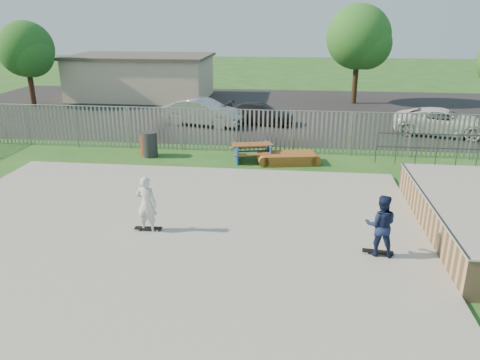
# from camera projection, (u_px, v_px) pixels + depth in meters

# --- Properties ---
(ground) EXTENTS (120.00, 120.00, 0.00)m
(ground) POSITION_uv_depth(u_px,v_px,m) (165.00, 236.00, 13.65)
(ground) COLOR #25581E
(ground) RESTS_ON ground
(concrete_slab) EXTENTS (15.00, 12.00, 0.15)m
(concrete_slab) POSITION_uv_depth(u_px,v_px,m) (165.00, 233.00, 13.63)
(concrete_slab) COLOR #9B9B96
(concrete_slab) RESTS_ON ground
(fence) EXTENTS (26.04, 16.02, 2.00)m
(fence) POSITION_uv_depth(u_px,v_px,m) (222.00, 158.00, 17.50)
(fence) COLOR gray
(fence) RESTS_ON ground
(picnic_table) EXTENTS (2.06, 1.83, 0.74)m
(picnic_table) POSITION_uv_depth(u_px,v_px,m) (252.00, 152.00, 20.57)
(picnic_table) COLOR brown
(picnic_table) RESTS_ON ground
(funbox) EXTENTS (2.38, 1.49, 0.44)m
(funbox) POSITION_uv_depth(u_px,v_px,m) (288.00, 158.00, 20.19)
(funbox) COLOR brown
(funbox) RESTS_ON ground
(trash_bin_red) EXTENTS (0.54, 0.54, 0.91)m
(trash_bin_red) POSITION_uv_depth(u_px,v_px,m) (147.00, 146.00, 21.24)
(trash_bin_red) COLOR maroon
(trash_bin_red) RESTS_ON ground
(trash_bin_grey) EXTENTS (0.67, 0.67, 1.12)m
(trash_bin_grey) POSITION_uv_depth(u_px,v_px,m) (150.00, 144.00, 21.05)
(trash_bin_grey) COLOR #28292B
(trash_bin_grey) RESTS_ON ground
(parking_lot) EXTENTS (40.00, 18.00, 0.02)m
(parking_lot) POSITION_uv_depth(u_px,v_px,m) (240.00, 110.00, 31.43)
(parking_lot) COLOR black
(parking_lot) RESTS_ON ground
(car_silver) EXTENTS (4.86, 2.65, 1.52)m
(car_silver) POSITION_uv_depth(u_px,v_px,m) (203.00, 112.00, 26.81)
(car_silver) COLOR #BCBBC0
(car_silver) RESTS_ON parking_lot
(car_dark) EXTENTS (4.41, 2.46, 1.21)m
(car_dark) POSITION_uv_depth(u_px,v_px,m) (260.00, 113.00, 27.23)
(car_dark) COLOR black
(car_dark) RESTS_ON parking_lot
(car_white) EXTENTS (5.40, 3.49, 1.38)m
(car_white) POSITION_uv_depth(u_px,v_px,m) (443.00, 122.00, 24.71)
(car_white) COLOR white
(car_white) RESTS_ON parking_lot
(building) EXTENTS (10.40, 6.40, 3.20)m
(building) POSITION_uv_depth(u_px,v_px,m) (142.00, 76.00, 35.50)
(building) COLOR beige
(building) RESTS_ON ground
(tree_left) EXTENTS (3.71, 3.71, 5.73)m
(tree_left) POSITION_uv_depth(u_px,v_px,m) (26.00, 49.00, 31.40)
(tree_left) COLOR #3F2519
(tree_left) RESTS_ON ground
(tree_mid) EXTENTS (4.41, 4.41, 6.80)m
(tree_mid) POSITION_uv_depth(u_px,v_px,m) (359.00, 37.00, 32.15)
(tree_mid) COLOR #3A2817
(tree_mid) RESTS_ON ground
(skateboard_a) EXTENTS (0.82, 0.29, 0.08)m
(skateboard_a) POSITION_uv_depth(u_px,v_px,m) (378.00, 252.00, 12.30)
(skateboard_a) COLOR black
(skateboard_a) RESTS_ON concrete_slab
(skateboard_b) EXTENTS (0.81, 0.25, 0.08)m
(skateboard_b) POSITION_uv_depth(u_px,v_px,m) (148.00, 229.00, 13.65)
(skateboard_b) COLOR black
(skateboard_b) RESTS_ON concrete_slab
(skater_navy) EXTENTS (0.87, 0.72, 1.66)m
(skater_navy) POSITION_uv_depth(u_px,v_px,m) (381.00, 225.00, 12.04)
(skater_navy) COLOR #151F43
(skater_navy) RESTS_ON concrete_slab
(skater_white) EXTENTS (0.65, 0.46, 1.66)m
(skater_white) POSITION_uv_depth(u_px,v_px,m) (147.00, 204.00, 13.38)
(skater_white) COLOR silver
(skater_white) RESTS_ON concrete_slab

